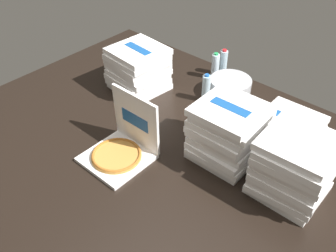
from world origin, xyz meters
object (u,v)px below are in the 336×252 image
Objects in this scene: pizza_stack_center_near at (289,130)px; pizza_stack_left_far at (138,69)px; pizza_stack_left_near at (294,167)px; water_bottle_2 at (223,63)px; open_pizza_box at (122,146)px; ice_bucket at (230,87)px; water_bottle_1 at (206,88)px; pizza_stack_right_far at (228,132)px; water_bottle_0 at (215,66)px.

pizza_stack_center_near is 1.28m from pizza_stack_left_far.
water_bottle_2 is at bearing 141.77° from pizza_stack_left_near.
open_pizza_box reaches higher than ice_bucket.
water_bottle_1 is at bearing 179.74° from pizza_stack_center_near.
ice_bucket is at bearing 143.44° from pizza_stack_left_near.
open_pizza_box is at bearing -96.16° from ice_bucket.
open_pizza_box is 0.70m from pizza_stack_right_far.
ice_bucket is (-0.86, 0.64, -0.13)m from pizza_stack_left_near.
water_bottle_0 is at bearing 159.33° from pizza_stack_center_near.
pizza_stack_right_far reaches higher than water_bottle_2.
pizza_stack_left_far is 0.67m from water_bottle_0.
water_bottle_0 is 0.36m from water_bottle_1.
water_bottle_0 is 1.00× the size of water_bottle_2.
pizza_stack_left_far is at bearing -145.76° from ice_bucket.
water_bottle_0 is (-0.64, 0.75, -0.09)m from pizza_stack_right_far.
water_bottle_1 is at bearing 88.30° from open_pizza_box.
pizza_stack_left_far is at bearing -170.36° from pizza_stack_center_near.
open_pizza_box is at bearing -84.13° from water_bottle_0.
pizza_stack_left_far is (-1.02, 0.21, -0.02)m from pizza_stack_right_far.
water_bottle_1 is (0.03, 0.88, 0.03)m from open_pizza_box.
open_pizza_box is 1.15m from pizza_stack_center_near.
pizza_stack_right_far is 0.66m from water_bottle_1.
pizza_stack_center_near is 1.31× the size of ice_bucket.
pizza_stack_left_near reaches higher than water_bottle_2.
water_bottle_2 is at bearing 80.47° from water_bottle_0.
ice_bucket is at bearing 161.56° from pizza_stack_center_near.
pizza_stack_right_far is at bearing -40.90° from water_bottle_1.
pizza_stack_right_far is (-0.23, -0.42, 0.11)m from pizza_stack_center_near.
open_pizza_box is 1.25× the size of ice_bucket.
pizza_stack_left_far is at bearing -125.21° from water_bottle_0.
pizza_stack_left_far is 1.02× the size of pizza_stack_left_near.
water_bottle_1 is (-0.09, -0.21, 0.05)m from ice_bucket.
pizza_stack_left_far reaches higher than water_bottle_0.
water_bottle_0 is 0.10m from water_bottle_2.
pizza_stack_center_near is 1.82× the size of water_bottle_2.
open_pizza_box is at bearing -138.84° from pizza_stack_right_far.
water_bottle_1 reaches higher than ice_bucket.
ice_bucket is at bearing 66.37° from water_bottle_1.
pizza_stack_left_near is at bearing -34.49° from water_bottle_0.
pizza_stack_left_far is 0.76m from ice_bucket.
ice_bucket is 0.27m from water_bottle_0.
pizza_stack_left_far is 1.85× the size of water_bottle_2.
ice_bucket is (0.12, 1.09, -0.01)m from open_pizza_box.
pizza_stack_right_far is 1.77× the size of water_bottle_0.
pizza_stack_left_far is at bearing -157.86° from water_bottle_1.
water_bottle_1 is (-0.49, 0.43, -0.09)m from pizza_stack_right_far.
pizza_stack_left_near is 1.08m from ice_bucket.
water_bottle_2 is at bearing 107.44° from water_bottle_1.
ice_bucket is 1.39× the size of water_bottle_0.
pizza_stack_left_far is 1.50m from pizza_stack_left_near.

